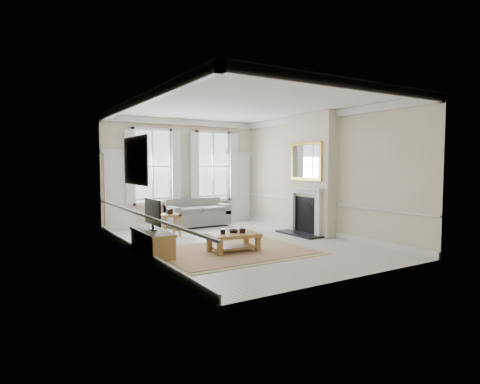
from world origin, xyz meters
TOP-DOWN VIEW (x-y plane):
  - floor at (0.00, 0.00)m, footprint 7.20×7.20m
  - ceiling at (0.00, 0.00)m, footprint 7.20×7.20m
  - back_wall at (0.00, 3.60)m, footprint 5.20×0.00m
  - left_wall at (-2.60, 0.00)m, footprint 0.00×7.20m
  - right_wall at (2.60, 0.00)m, footprint 0.00×7.20m
  - window_left at (-1.05, 3.55)m, footprint 1.26×0.20m
  - window_right at (1.05, 3.55)m, footprint 1.26×0.20m
  - door_left at (-2.05, 3.56)m, footprint 0.90×0.08m
  - door_right at (2.05, 3.56)m, footprint 0.90×0.08m
  - painting at (-2.56, 0.30)m, footprint 0.05×1.66m
  - chimney_breast at (2.43, 0.20)m, footprint 0.35×1.70m
  - hearth at (2.00, 0.20)m, footprint 0.55×1.50m
  - fireplace at (2.20, 0.20)m, footprint 0.21×1.45m
  - mirror at (2.21, 0.20)m, footprint 0.06×1.26m
  - sofa at (0.24, 3.11)m, footprint 1.92×0.93m
  - side_table at (-1.16, 1.87)m, footprint 0.65×0.65m
  - rug at (-0.67, -0.74)m, footprint 3.50×2.60m
  - coffee_table at (-0.67, -0.74)m, footprint 1.20×0.80m
  - ceramic_pot_a at (-0.92, -0.69)m, footprint 0.11×0.11m
  - ceramic_pot_b at (-0.47, -0.79)m, footprint 0.14×0.14m
  - bowl at (-0.62, -0.64)m, footprint 0.27×0.27m
  - tv_stand at (-2.34, -0.09)m, footprint 0.49×1.52m
  - tv at (-2.32, -0.09)m, footprint 0.08×0.90m

SIDE VIEW (x-z plane):
  - floor at x=0.00m, z-range 0.00..0.00m
  - rug at x=-0.67m, z-range 0.00..0.02m
  - hearth at x=2.00m, z-range 0.00..0.05m
  - tv_stand at x=-2.34m, z-range 0.00..0.54m
  - coffee_table at x=-0.67m, z-range 0.13..0.56m
  - sofa at x=0.24m, z-range -0.07..0.80m
  - bowl at x=-0.62m, z-range 0.42..0.48m
  - ceramic_pot_b at x=-0.47m, z-range 0.42..0.52m
  - ceramic_pot_a at x=-0.92m, z-range 0.42..0.54m
  - side_table at x=-1.16m, z-range 0.19..0.81m
  - fireplace at x=2.20m, z-range 0.07..1.40m
  - tv at x=-2.32m, z-range 0.60..1.28m
  - door_left at x=-2.05m, z-range 0.00..2.30m
  - door_right at x=2.05m, z-range 0.00..2.30m
  - back_wall at x=0.00m, z-range -0.90..4.30m
  - left_wall at x=-2.60m, z-range -1.90..5.30m
  - right_wall at x=2.60m, z-range -1.90..5.30m
  - chimney_breast at x=2.43m, z-range 0.01..3.39m
  - window_left at x=-1.05m, z-range 0.80..3.00m
  - window_right at x=1.05m, z-range 0.80..3.00m
  - painting at x=-2.56m, z-range 1.52..2.58m
  - mirror at x=2.21m, z-range 1.52..2.58m
  - ceiling at x=0.00m, z-range 3.40..3.40m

